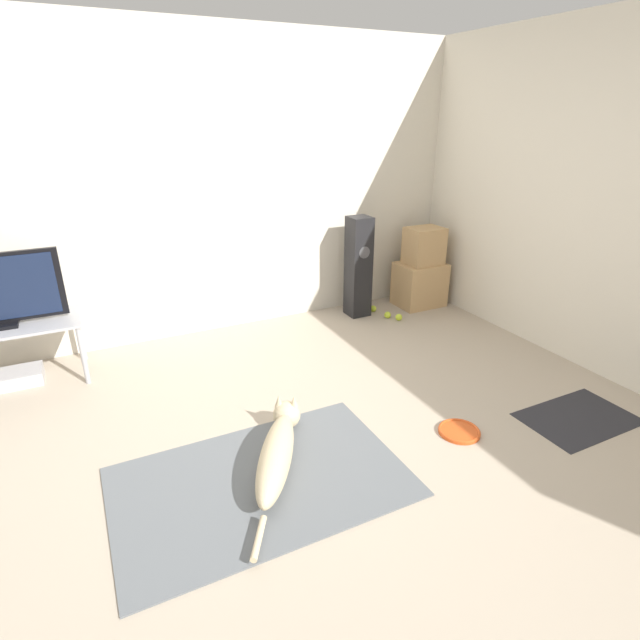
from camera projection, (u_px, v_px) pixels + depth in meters
ground_plane at (286, 460)px, 2.92m from camera, size 12.00×12.00×0.00m
wall_back at (185, 191)px, 4.16m from camera, size 8.00×0.06×2.55m
wall_right at (623, 206)px, 3.50m from camera, size 0.06×8.00×2.55m
area_rug at (261, 482)px, 2.74m from camera, size 1.58×1.01×0.01m
dog at (278, 449)px, 2.83m from camera, size 0.65×1.02×0.23m
frisbee at (459, 431)px, 3.16m from camera, size 0.26×0.26×0.03m
cardboard_box_lower at (420, 284)px, 5.19m from camera, size 0.47×0.37×0.45m
cardboard_box_upper at (424, 246)px, 5.03m from camera, size 0.36×0.28×0.37m
floor_speaker at (358, 267)px, 4.84m from camera, size 0.21×0.21×0.98m
tennis_ball_by_boxes at (373, 309)px, 5.07m from camera, size 0.07×0.07×0.07m
tennis_ball_near_speaker at (399, 317)px, 4.86m from camera, size 0.07×0.07×0.07m
tennis_ball_loose_on_carpet at (388, 315)px, 4.92m from camera, size 0.07×0.07×0.07m
game_console at (19, 377)px, 3.73m from camera, size 0.33×0.25×0.10m
door_mat at (578, 418)px, 3.32m from camera, size 0.75×0.48×0.01m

